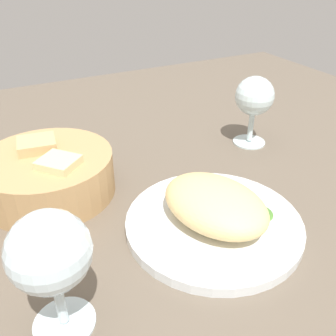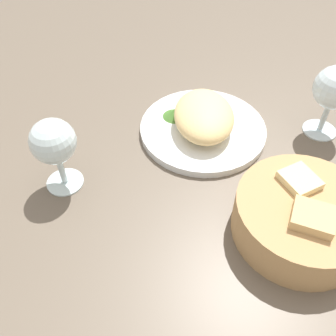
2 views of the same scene
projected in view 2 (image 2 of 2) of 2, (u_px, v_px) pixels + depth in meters
The scene contains 7 objects.
ground_plane at pixel (212, 144), 70.18cm from camera, with size 140.00×140.00×2.00cm, color brown.
plate at pixel (203, 129), 70.45cm from camera, with size 23.39×23.39×1.40cm, color white.
omelette at pixel (204, 116), 68.09cm from camera, with size 15.06×10.84×5.08cm, color #ECC882.
lettuce_garnish at pixel (174, 113), 71.33cm from camera, with size 4.42×4.42×1.70cm, color #4A8131.
bread_basket at pixel (302, 217), 53.52cm from camera, with size 19.42×19.42×7.88cm.
wine_glass_near at pixel (54, 144), 55.96cm from camera, with size 7.02×7.02×12.85cm.
wine_glass_far at pixel (335, 90), 64.48cm from camera, with size 7.62×7.62×13.55cm.
Camera 2 is at (51.68, 4.31, 47.19)cm, focal length 40.26 mm.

